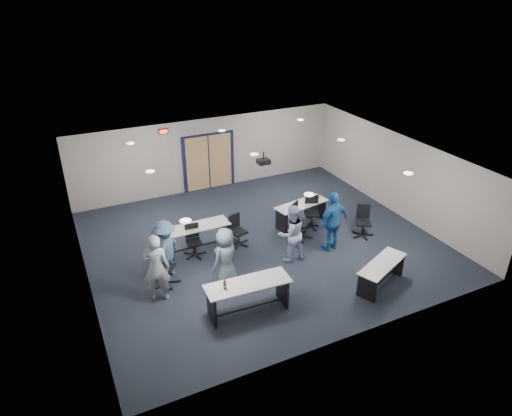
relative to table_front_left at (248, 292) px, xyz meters
name	(u,v)px	position (x,y,z in m)	size (l,w,h in m)	color
floor	(261,242)	(1.70, 2.72, -0.57)	(10.00, 10.00, 0.00)	black
back_wall	(208,154)	(1.70, 7.22, 0.78)	(10.00, 0.04, 2.70)	gray
front_wall	(356,288)	(1.70, -1.78, 0.78)	(10.00, 0.04, 2.70)	gray
left_wall	(81,241)	(-3.30, 2.72, 0.78)	(0.04, 9.00, 2.70)	gray
right_wall	(397,174)	(6.70, 2.72, 0.78)	(0.04, 9.00, 2.70)	gray
ceiling	(262,159)	(1.70, 2.72, 2.13)	(10.00, 9.00, 0.04)	white
double_door	(209,162)	(1.70, 7.18, 0.48)	(2.00, 0.07, 2.20)	black
exit_sign	(163,131)	(0.10, 7.17, 1.88)	(0.32, 0.07, 0.18)	black
ceiling_projector	(264,161)	(2.00, 3.22, 1.83)	(0.35, 0.32, 0.37)	black
ceiling_can_lights	(258,157)	(1.70, 2.97, 2.10)	(6.24, 5.74, 0.02)	white
table_front_left	(248,292)	(0.00, 0.00, 0.00)	(2.06, 0.79, 1.13)	#B4B2AA
table_front_right	(382,270)	(3.54, -0.54, -0.10)	(1.76, 1.18, 0.68)	#B4B2AA
table_back_left	(197,233)	(-0.15, 3.20, -0.04)	(1.92, 0.66, 0.77)	#B4B2AA
table_back_right	(301,210)	(3.37, 3.22, -0.06)	(1.89, 0.92, 0.86)	#B4B2AA
chair_back_a	(194,241)	(-0.36, 2.92, -0.10)	(0.59, 0.59, 0.94)	black
chair_back_b	(238,231)	(1.03, 2.91, -0.09)	(0.60, 0.60, 0.96)	black
chair_back_c	(301,221)	(2.91, 2.48, -0.01)	(0.71, 0.71, 1.13)	black
chair_back_d	(312,213)	(3.58, 2.91, -0.06)	(0.64, 0.64, 1.02)	black
chair_loose_left	(165,267)	(-1.46, 1.93, -0.06)	(0.64, 0.64, 1.03)	black
chair_loose_right	(363,222)	(4.71, 1.75, -0.07)	(0.62, 0.62, 0.99)	black
person_gray	(156,268)	(-1.79, 1.39, 0.35)	(0.67, 0.44, 1.83)	gray
person_plaid	(226,258)	(-0.06, 1.21, 0.26)	(0.81, 0.53, 1.66)	#4E5F6B
person_lightblue	(291,233)	(2.04, 1.55, 0.28)	(0.82, 0.64, 1.69)	#A8B6DF
person_navy	(333,221)	(3.40, 1.53, 0.35)	(1.07, 0.45, 1.83)	#1A4F90
person_back	(166,250)	(-1.33, 2.25, 0.26)	(1.07, 0.62, 1.66)	#425B78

